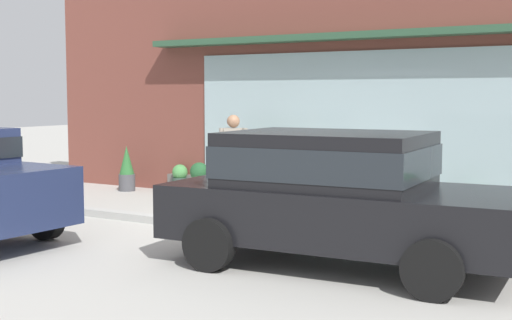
% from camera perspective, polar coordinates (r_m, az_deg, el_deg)
% --- Properties ---
extents(ground_plane, '(60.00, 60.00, 0.00)m').
position_cam_1_polar(ground_plane, '(10.46, 0.48, -5.87)').
color(ground_plane, '#B2AFA8').
extents(curb_strip, '(14.00, 0.24, 0.12)m').
position_cam_1_polar(curb_strip, '(10.28, -0.08, -5.72)').
color(curb_strip, '#B2B2AD').
rests_on(curb_strip, ground_plane).
extents(storefront, '(14.00, 0.81, 5.30)m').
position_cam_1_polar(storefront, '(13.12, 7.61, 7.70)').
color(storefront, brown).
rests_on(storefront, ground_plane).
extents(fire_hydrant, '(0.44, 0.41, 0.91)m').
position_cam_1_polar(fire_hydrant, '(11.47, -0.59, -2.51)').
color(fire_hydrant, '#B2B2B7').
rests_on(fire_hydrant, ground_plane).
extents(pedestrian_with_handbag, '(0.64, 0.37, 1.68)m').
position_cam_1_polar(pedestrian_with_handbag, '(12.26, -1.94, 0.41)').
color(pedestrian_with_handbag, '#333847').
rests_on(pedestrian_with_handbag, ground_plane).
extents(parked_car_black, '(4.24, 2.27, 1.59)m').
position_cam_1_polar(parked_car_black, '(8.40, 6.50, -2.48)').
color(parked_car_black, black).
rests_on(parked_car_black, ground_plane).
extents(potted_plant_near_hydrant, '(0.37, 0.37, 0.61)m').
position_cam_1_polar(potted_plant_near_hydrant, '(12.73, 7.24, -2.49)').
color(potted_plant_near_hydrant, '#B7B2A3').
rests_on(potted_plant_near_hydrant, ground_plane).
extents(potted_plant_window_center, '(0.32, 0.32, 0.58)m').
position_cam_1_polar(potted_plant_window_center, '(14.73, -6.17, -1.48)').
color(potted_plant_window_center, '#33473D').
rests_on(potted_plant_window_center, ground_plane).
extents(potted_plant_window_right, '(0.35, 0.35, 0.95)m').
position_cam_1_polar(potted_plant_window_right, '(15.12, -10.40, -0.76)').
color(potted_plant_window_right, '#4C4C51').
rests_on(potted_plant_window_right, ground_plane).
extents(potted_plant_doorstep, '(0.82, 0.82, 0.94)m').
position_cam_1_polar(potted_plant_doorstep, '(13.51, 0.42, -1.20)').
color(potted_plant_doorstep, '#33473D').
rests_on(potted_plant_doorstep, ground_plane).
extents(potted_plant_by_entrance, '(0.33, 0.33, 0.57)m').
position_cam_1_polar(potted_plant_by_entrance, '(11.92, 16.15, -3.15)').
color(potted_plant_by_entrance, '#B7B2A3').
rests_on(potted_plant_by_entrance, ground_plane).
extents(potted_plant_corner_tall, '(0.37, 0.37, 0.70)m').
position_cam_1_polar(potted_plant_corner_tall, '(13.92, -4.61, -1.41)').
color(potted_plant_corner_tall, '#B7B2A3').
rests_on(potted_plant_corner_tall, ground_plane).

